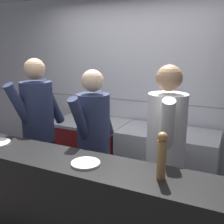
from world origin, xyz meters
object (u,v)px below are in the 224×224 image
Objects in this scene: oven_range at (90,151)px; plated_dish_appetiser at (86,163)px; chef_line at (166,149)px; chef_head_cook at (39,127)px; stock_pot at (93,116)px; pepper_mill at (162,155)px; chef_sous at (94,141)px.

oven_range is 1.79m from plated_dish_appetiser.
chef_head_cook is at bearing 165.62° from chef_line.
chef_line reaches higher than stock_pot.
plated_dish_appetiser is 0.59m from pepper_mill.
oven_range is 3.14× the size of stock_pot.
oven_range is at bearing 177.26° from stock_pot.
chef_sous is at bearing -59.66° from stock_pot.
oven_range is at bearing 133.39° from chef_line.
pepper_mill reaches higher than oven_range.
pepper_mill is at bearing -93.33° from chef_line.
plated_dish_appetiser is 0.74m from chef_sous.
chef_sous is at bearing 11.60° from chef_head_cook.
pepper_mill is (1.35, -1.43, 0.21)m from stock_pot.
chef_line reaches higher than oven_range.
pepper_mill is 0.19× the size of chef_line.
chef_head_cook reaches higher than stock_pot.
chef_sous is at bearing -57.08° from oven_range.
chef_line is (-0.13, 0.65, -0.22)m from pepper_mill.
plated_dish_appetiser is (0.78, -1.47, 0.05)m from stock_pot.
plated_dish_appetiser is at bearing -61.95° from stock_pot.
chef_line is (1.22, -0.79, -0.00)m from stock_pot.
oven_range is 0.60× the size of chef_sous.
pepper_mill is 0.69m from chef_line.
chef_sous is (0.52, -0.81, 0.49)m from oven_range.
chef_sous is (0.47, -0.80, -0.04)m from stock_pot.
pepper_mill reaches higher than plated_dish_appetiser.
chef_head_cook is at bearing -104.60° from oven_range.
chef_head_cook reaches higher than pepper_mill.
chef_sous reaches higher than stock_pot.
pepper_mill is at bearing -9.59° from chef_head_cook.
pepper_mill is at bearing -30.45° from chef_sous.
oven_range is at bearing 128.06° from chef_sous.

